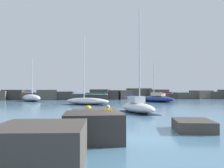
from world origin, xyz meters
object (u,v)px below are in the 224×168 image
object	(u,v)px
sailboat_moored_3	(137,106)
mooring_buoy_orange_near	(88,109)
sailboat_moored_0	(157,98)
sailboat_moored_4	(31,98)
sailboat_moored_5	(87,101)
person_on_rocks	(108,119)

from	to	relation	value
sailboat_moored_3	mooring_buoy_orange_near	world-z (taller)	sailboat_moored_3
sailboat_moored_0	sailboat_moored_4	xyz separation A→B (m)	(-22.72, 5.17, 0.04)
sailboat_moored_3	sailboat_moored_4	bearing A→B (deg)	121.23
sailboat_moored_3	mooring_buoy_orange_near	size ratio (longest dim) A/B	11.65
sailboat_moored_3	sailboat_moored_5	bearing A→B (deg)	109.24
sailboat_moored_3	mooring_buoy_orange_near	bearing A→B (deg)	162.50
mooring_buoy_orange_near	sailboat_moored_5	bearing A→B (deg)	88.79
sailboat_moored_3	sailboat_moored_4	world-z (taller)	sailboat_moored_3
sailboat_moored_4	mooring_buoy_orange_near	bearing A→B (deg)	-66.45
sailboat_moored_0	sailboat_moored_3	size ratio (longest dim) A/B	0.80
sailboat_moored_4	sailboat_moored_5	size ratio (longest dim) A/B	0.78
sailboat_moored_3	sailboat_moored_5	size ratio (longest dim) A/B	0.99
sailboat_moored_0	sailboat_moored_3	bearing A→B (deg)	-112.69
sailboat_moored_4	sailboat_moored_3	bearing A→B (deg)	-58.77
sailboat_moored_3	person_on_rocks	xyz separation A→B (m)	(-4.26, -11.85, 0.26)
sailboat_moored_5	sailboat_moored_3	bearing A→B (deg)	-70.76
mooring_buoy_orange_near	person_on_rocks	world-z (taller)	person_on_rocks
sailboat_moored_3	mooring_buoy_orange_near	xyz separation A→B (m)	(-4.80, 1.51, -0.28)
person_on_rocks	mooring_buoy_orange_near	bearing A→B (deg)	92.29
sailboat_moored_0	sailboat_moored_5	world-z (taller)	sailboat_moored_5
sailboat_moored_0	sailboat_moored_4	size ratio (longest dim) A/B	1.01
sailboat_moored_5	mooring_buoy_orange_near	xyz separation A→B (m)	(-0.24, -11.54, -0.21)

